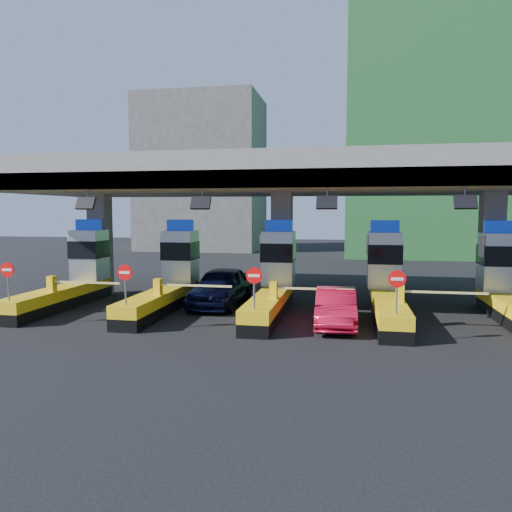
# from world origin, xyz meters

# --- Properties ---
(ground) EXTENTS (120.00, 120.00, 0.00)m
(ground) POSITION_xyz_m (0.00, 0.00, 0.00)
(ground) COLOR black
(ground) RESTS_ON ground
(toll_canopy) EXTENTS (28.00, 12.09, 7.00)m
(toll_canopy) POSITION_xyz_m (0.00, 2.87, 6.13)
(toll_canopy) COLOR slate
(toll_canopy) RESTS_ON ground
(toll_lane_far_left) EXTENTS (4.43, 8.00, 4.16)m
(toll_lane_far_left) POSITION_xyz_m (-10.00, 0.28, 1.40)
(toll_lane_far_left) COLOR black
(toll_lane_far_left) RESTS_ON ground
(toll_lane_left) EXTENTS (4.43, 8.00, 4.16)m
(toll_lane_left) POSITION_xyz_m (-5.00, 0.28, 1.40)
(toll_lane_left) COLOR black
(toll_lane_left) RESTS_ON ground
(toll_lane_center) EXTENTS (4.43, 8.00, 4.16)m
(toll_lane_center) POSITION_xyz_m (0.00, 0.28, 1.40)
(toll_lane_center) COLOR black
(toll_lane_center) RESTS_ON ground
(toll_lane_right) EXTENTS (4.43, 8.00, 4.16)m
(toll_lane_right) POSITION_xyz_m (5.00, 0.28, 1.40)
(toll_lane_right) COLOR black
(toll_lane_right) RESTS_ON ground
(toll_lane_far_right) EXTENTS (4.43, 8.00, 4.16)m
(toll_lane_far_right) POSITION_xyz_m (10.00, 0.28, 1.40)
(toll_lane_far_right) COLOR black
(toll_lane_far_right) RESTS_ON ground
(bg_building_scaffold) EXTENTS (18.00, 12.00, 28.00)m
(bg_building_scaffold) POSITION_xyz_m (12.00, 32.00, 14.00)
(bg_building_scaffold) COLOR #1E5926
(bg_building_scaffold) RESTS_ON ground
(bg_building_concrete) EXTENTS (14.00, 10.00, 18.00)m
(bg_building_concrete) POSITION_xyz_m (-14.00, 36.00, 9.00)
(bg_building_concrete) COLOR #4C4C49
(bg_building_concrete) RESTS_ON ground
(van) EXTENTS (2.41, 5.54, 1.86)m
(van) POSITION_xyz_m (-2.69, 0.98, 0.93)
(van) COLOR black
(van) RESTS_ON ground
(red_car) EXTENTS (1.71, 4.56, 1.49)m
(red_car) POSITION_xyz_m (2.88, -2.33, 0.74)
(red_car) COLOR #B80E29
(red_car) RESTS_ON ground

